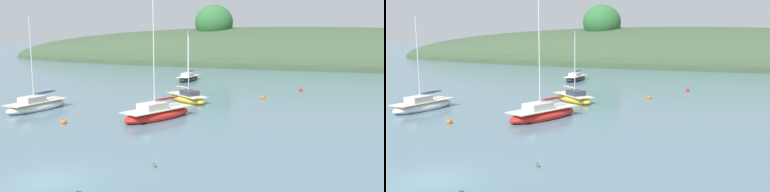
{
  "view_description": "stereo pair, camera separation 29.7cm",
  "coord_description": "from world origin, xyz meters",
  "views": [
    {
      "loc": [
        13.08,
        -15.24,
        7.09
      ],
      "look_at": [
        0.0,
        20.0,
        1.2
      ],
      "focal_mm": 38.25,
      "sensor_mm": 36.0,
      "label": 1
    },
    {
      "loc": [
        13.36,
        -15.13,
        7.09
      ],
      "look_at": [
        0.0,
        20.0,
        1.2
      ],
      "focal_mm": 38.25,
      "sensor_mm": 36.0,
      "label": 2
    }
  ],
  "objects": [
    {
      "name": "mooring_buoy_channel",
      "position": [
        8.38,
        35.45,
        0.12
      ],
      "size": [
        0.44,
        0.44,
        0.54
      ],
      "color": "red",
      "rests_on": "ground"
    },
    {
      "name": "far_shoreline_hill",
      "position": [
        0.28,
        79.29,
        0.14
      ],
      "size": [
        150.0,
        36.0,
        21.5
      ],
      "color": "#384C33",
      "rests_on": "ground"
    },
    {
      "name": "sailboat_grey_yawl",
      "position": [
        -13.23,
        14.49,
        0.4
      ],
      "size": [
        3.03,
        6.72,
        8.73
      ],
      "color": "white",
      "rests_on": "ground"
    },
    {
      "name": "mooring_buoy_outer",
      "position": [
        5.11,
        28.12,
        0.12
      ],
      "size": [
        0.44,
        0.44,
        0.54
      ],
      "color": "orange",
      "rests_on": "ground"
    },
    {
      "name": "sailboat_orange_cutter",
      "position": [
        -8.28,
        40.82,
        0.37
      ],
      "size": [
        2.05,
        5.8,
        7.44
      ],
      "color": "#232328",
      "rests_on": "ground"
    },
    {
      "name": "sailboat_blue_center",
      "position": [
        -1.16,
        14.85,
        0.42
      ],
      "size": [
        4.76,
        7.27,
        9.85
      ],
      "color": "red",
      "rests_on": "ground"
    },
    {
      "name": "sailboat_red_portside",
      "position": [
        -1.86,
        23.61,
        0.37
      ],
      "size": [
        5.85,
        5.17,
        6.94
      ],
      "color": "gold",
      "rests_on": "ground"
    },
    {
      "name": "ground_plane",
      "position": [
        0.0,
        0.0,
        0.0
      ],
      "size": [
        400.0,
        400.0,
        0.0
      ],
      "primitive_type": "plane",
      "color": "slate"
    },
    {
      "name": "mooring_buoy_inner",
      "position": [
        -7.23,
        10.59,
        0.12
      ],
      "size": [
        0.44,
        0.44,
        0.54
      ],
      "color": "orange",
      "rests_on": "ground"
    },
    {
      "name": "duck_lone_right",
      "position": [
        3.93,
        3.68,
        0.05
      ],
      "size": [
        0.37,
        0.36,
        0.24
      ],
      "color": "brown",
      "rests_on": "ground"
    }
  ]
}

